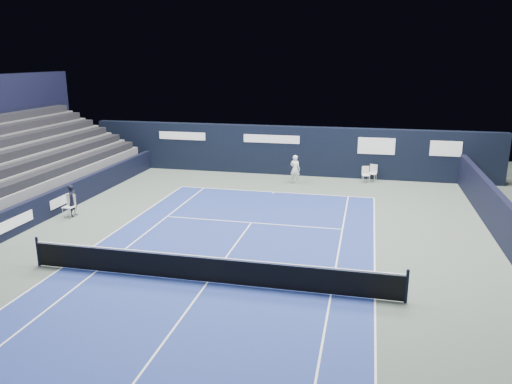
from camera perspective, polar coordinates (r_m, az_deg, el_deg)
ground at (r=18.83m, az=-3.64°, el=-7.73°), size 48.00×48.00×0.00m
court_surface at (r=17.09m, az=-5.55°, el=-10.25°), size 10.97×23.77×0.01m
enclosure_wall_right at (r=22.29m, az=26.52°, el=-3.22°), size 0.30×22.00×1.80m
folding_chair_back_a at (r=30.78m, az=12.41°, el=2.30°), size 0.51×0.54×0.98m
folding_chair_back_b at (r=31.15m, az=13.21°, el=2.28°), size 0.56×0.55×1.02m
line_judge_chair at (r=25.09m, az=-20.51°, el=-1.30°), size 0.51×0.49×1.09m
line_judge at (r=25.14m, az=-20.20°, el=-0.91°), size 0.40×0.58×1.52m
court_markings at (r=17.09m, az=-5.55°, el=-10.23°), size 11.03×23.83×0.00m
tennis_net at (r=16.88m, az=-5.60°, el=-8.70°), size 12.90×0.10×1.10m
back_sponsor_wall at (r=32.04m, az=3.64°, el=4.77°), size 26.00×0.63×3.10m
side_barrier_left at (r=26.06m, az=-21.55°, el=-0.86°), size 0.33×22.00×1.20m
spectator_stand at (r=28.79m, az=-26.94°, el=2.77°), size 6.00×18.00×6.40m
tennis_player at (r=29.87m, az=4.49°, el=2.63°), size 0.71×0.90×1.71m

